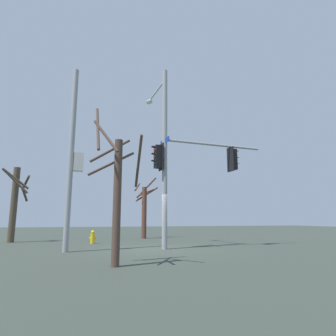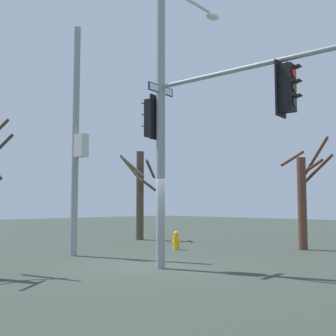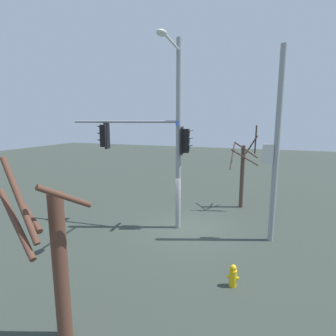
{
  "view_description": "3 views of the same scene",
  "coord_description": "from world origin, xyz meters",
  "px_view_note": "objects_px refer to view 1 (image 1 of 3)",
  "views": [
    {
      "loc": [
        -2.95,
        -13.02,
        1.35
      ],
      "look_at": [
        0.46,
        -0.57,
        3.66
      ],
      "focal_mm": 30.56,
      "sensor_mm": 36.0,
      "label": 1
    },
    {
      "loc": [
        9.19,
        -8.56,
        1.78
      ],
      "look_at": [
        0.4,
        0.32,
        2.83
      ],
      "focal_mm": 46.26,
      "sensor_mm": 36.0,
      "label": 2
    },
    {
      "loc": [
        -3.45,
        11.88,
        5.21
      ],
      "look_at": [
        0.75,
        0.56,
        3.06
      ],
      "focal_mm": 28.64,
      "sensor_mm": 36.0,
      "label": 3
    }
  ],
  "objects_px": {
    "fire_hydrant": "(93,237)",
    "bare_tree_corner": "(15,201)",
    "bare_tree_behind_pole": "(116,189)",
    "bare_tree_across_street": "(144,208)"
  },
  "relations": [
    {
      "from": "bare_tree_behind_pole",
      "to": "bare_tree_across_street",
      "type": "xyz_separation_m",
      "value": [
        3.09,
        11.82,
        -0.14
      ]
    },
    {
      "from": "bare_tree_across_street",
      "to": "fire_hydrant",
      "type": "bearing_deg",
      "value": -134.69
    },
    {
      "from": "fire_hydrant",
      "to": "bare_tree_behind_pole",
      "type": "height_order",
      "value": "bare_tree_behind_pole"
    },
    {
      "from": "fire_hydrant",
      "to": "bare_tree_across_street",
      "type": "distance_m",
      "value": 5.39
    },
    {
      "from": "fire_hydrant",
      "to": "bare_tree_across_street",
      "type": "height_order",
      "value": "bare_tree_across_street"
    },
    {
      "from": "bare_tree_across_street",
      "to": "bare_tree_corner",
      "type": "distance_m",
      "value": 8.31
    },
    {
      "from": "bare_tree_across_street",
      "to": "bare_tree_behind_pole",
      "type": "bearing_deg",
      "value": -104.64
    },
    {
      "from": "bare_tree_behind_pole",
      "to": "bare_tree_across_street",
      "type": "relative_size",
      "value": 1.11
    },
    {
      "from": "fire_hydrant",
      "to": "bare_tree_corner",
      "type": "height_order",
      "value": "bare_tree_corner"
    },
    {
      "from": "bare_tree_behind_pole",
      "to": "bare_tree_corner",
      "type": "height_order",
      "value": "bare_tree_behind_pole"
    }
  ]
}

